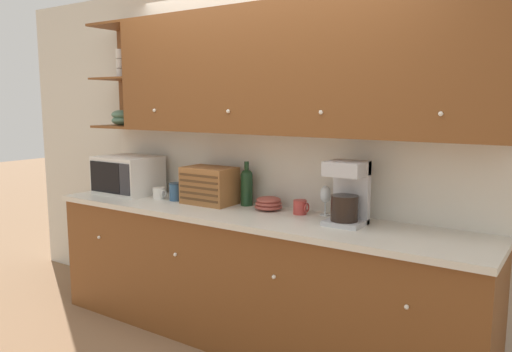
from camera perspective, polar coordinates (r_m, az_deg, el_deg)
name	(u,v)px	position (r m, az deg, el deg)	size (l,w,h in m)	color
ground_plane	(272,324)	(3.99, 1.79, -16.55)	(24.00, 24.00, 0.00)	#896647
wall_back	(275,155)	(3.67, 2.13, 2.38)	(5.61, 0.06, 2.60)	beige
counter_unit	(249,277)	(3.58, -0.84, -11.48)	(3.23, 0.64, 0.93)	brown
backsplash_panel	(272,169)	(3.65, 1.83, 0.82)	(3.21, 0.01, 0.54)	silver
upper_cabinets	(281,70)	(3.39, 2.89, 11.97)	(3.21, 0.36, 0.85)	brown
microwave	(128,175)	(4.26, -14.43, 0.11)	(0.49, 0.39, 0.31)	silver
mug	(159,193)	(3.99, -11.02, -1.95)	(0.11, 0.09, 0.09)	silver
storage_canister	(176,192)	(3.90, -9.16, -1.78)	(0.11, 0.11, 0.14)	#33567A
bread_box	(209,185)	(3.73, -5.35, -1.08)	(0.39, 0.26, 0.28)	#996033
wine_bottle	(247,185)	(3.65, -1.07, -1.09)	(0.09, 0.09, 0.33)	#19381E
bowl_stack_on_counter	(269,204)	(3.52, 1.44, -3.16)	(0.20, 0.20, 0.09)	#9E473D
mug_blue_second	(300,207)	(3.39, 5.09, -3.57)	(0.10, 0.09, 0.10)	#B73D38
wine_glass	(325,195)	(3.36, 7.94, -2.20)	(0.07, 0.07, 0.20)	silver
coffee_maker	(347,193)	(3.12, 10.40, -1.90)	(0.23, 0.22, 0.40)	#B7B7BC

